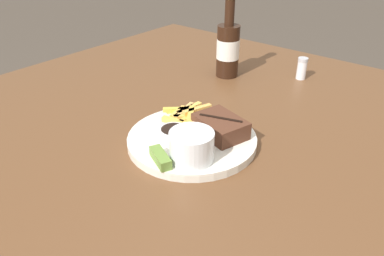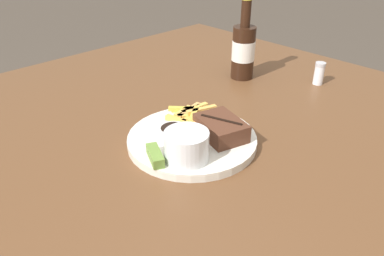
% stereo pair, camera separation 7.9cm
% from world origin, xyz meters
% --- Properties ---
extents(dining_table, '(1.42, 1.46, 0.73)m').
position_xyz_m(dining_table, '(0.00, 0.00, 0.67)').
color(dining_table, brown).
rests_on(dining_table, ground_plane).
extents(dinner_plate, '(0.28, 0.28, 0.02)m').
position_xyz_m(dinner_plate, '(0.00, 0.00, 0.73)').
color(dinner_plate, silver).
rests_on(dinner_plate, dining_table).
extents(steak_portion, '(0.13, 0.11, 0.04)m').
position_xyz_m(steak_portion, '(0.04, 0.05, 0.76)').
color(steak_portion, '#512D1E').
rests_on(steak_portion, dinner_plate).
extents(fries_pile, '(0.15, 0.13, 0.02)m').
position_xyz_m(fries_pile, '(-0.06, 0.05, 0.75)').
color(fries_pile, gold).
rests_on(fries_pile, dinner_plate).
extents(coleslaw_cup, '(0.09, 0.09, 0.06)m').
position_xyz_m(coleslaw_cup, '(0.05, -0.07, 0.78)').
color(coleslaw_cup, white).
rests_on(coleslaw_cup, dinner_plate).
extents(dipping_sauce_cup, '(0.06, 0.06, 0.02)m').
position_xyz_m(dipping_sauce_cup, '(-0.02, -0.03, 0.76)').
color(dipping_sauce_cup, silver).
rests_on(dipping_sauce_cup, dinner_plate).
extents(pickle_spear, '(0.07, 0.05, 0.02)m').
position_xyz_m(pickle_spear, '(0.01, -0.11, 0.75)').
color(pickle_spear, olive).
rests_on(pickle_spear, dinner_plate).
extents(fork_utensil, '(0.13, 0.05, 0.00)m').
position_xyz_m(fork_utensil, '(-0.07, 0.02, 0.75)').
color(fork_utensil, '#B7B7BC').
rests_on(fork_utensil, dinner_plate).
extents(beer_bottle, '(0.07, 0.07, 0.25)m').
position_xyz_m(beer_bottle, '(-0.17, 0.37, 0.81)').
color(beer_bottle, black).
rests_on(beer_bottle, dining_table).
extents(salt_shaker, '(0.03, 0.03, 0.07)m').
position_xyz_m(salt_shaker, '(0.02, 0.49, 0.76)').
color(salt_shaker, white).
rests_on(salt_shaker, dining_table).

